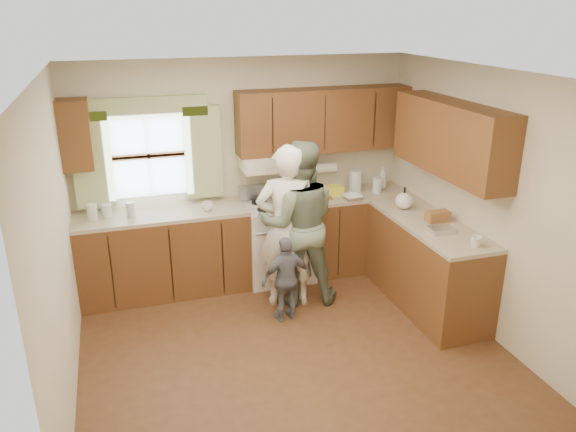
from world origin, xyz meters
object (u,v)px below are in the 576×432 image
object	(u,v)px
stove	(278,240)
child	(287,279)
woman_right	(299,223)
woman_left	(287,227)

from	to	relation	value
stove	child	size ratio (longest dim) A/B	1.20
woman_right	child	world-z (taller)	woman_right
child	woman_left	bearing A→B (deg)	-114.39
stove	child	distance (m)	0.97
stove	woman_right	world-z (taller)	woman_right
woman_left	woman_right	bearing A→B (deg)	-149.81
woman_left	child	size ratio (longest dim) A/B	1.95
woman_left	woman_right	size ratio (longest dim) A/B	0.99
woman_right	child	size ratio (longest dim) A/B	1.97
woman_right	stove	bearing A→B (deg)	-72.53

